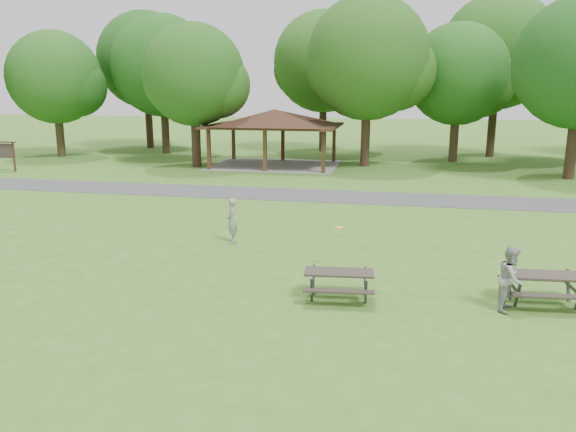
# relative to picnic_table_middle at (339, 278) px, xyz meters

# --- Properties ---
(ground) EXTENTS (160.00, 160.00, 0.00)m
(ground) POSITION_rel_picnic_table_middle_xyz_m (-3.02, -0.59, -0.56)
(ground) COLOR #3B6D1F
(ground) RESTS_ON ground
(asphalt_path) EXTENTS (120.00, 3.20, 0.02)m
(asphalt_path) POSITION_rel_picnic_table_middle_xyz_m (-3.02, 13.41, -0.55)
(asphalt_path) COLOR #414143
(asphalt_path) RESTS_ON ground
(pavilion) EXTENTS (8.60, 7.01, 3.76)m
(pavilion) POSITION_rel_picnic_table_middle_xyz_m (-7.02, 23.41, 2.50)
(pavilion) COLOR #3B2215
(pavilion) RESTS_ON ground
(notice_board) EXTENTS (1.60, 0.30, 1.88)m
(notice_board) POSITION_rel_picnic_table_middle_xyz_m (-23.02, 17.41, 0.75)
(notice_board) COLOR #371D14
(notice_board) RESTS_ON ground
(tree_row_b) EXTENTS (7.14, 6.80, 9.28)m
(tree_row_b) POSITION_rel_picnic_table_middle_xyz_m (-23.93, 24.93, 5.11)
(tree_row_b) COLOR #312315
(tree_row_b) RESTS_ON ground
(tree_row_c) EXTENTS (8.19, 7.80, 10.67)m
(tree_row_c) POSITION_rel_picnic_table_middle_xyz_m (-16.92, 28.43, 5.98)
(tree_row_c) COLOR black
(tree_row_c) RESTS_ON ground
(tree_row_d) EXTENTS (6.93, 6.60, 9.27)m
(tree_row_d) POSITION_rel_picnic_table_middle_xyz_m (-11.94, 21.93, 5.21)
(tree_row_d) COLOR black
(tree_row_d) RESTS_ON ground
(tree_row_e) EXTENTS (8.40, 8.00, 11.02)m
(tree_row_e) POSITION_rel_picnic_table_middle_xyz_m (-0.92, 24.43, 6.22)
(tree_row_e) COLOR #321F16
(tree_row_e) RESTS_ON ground
(tree_row_f) EXTENTS (7.35, 7.00, 9.55)m
(tree_row_f) POSITION_rel_picnic_table_middle_xyz_m (5.07, 27.93, 5.28)
(tree_row_f) COLOR #322416
(tree_row_f) RESTS_ON ground
(tree_deep_a) EXTENTS (8.40, 8.00, 11.38)m
(tree_deep_a) POSITION_rel_picnic_table_middle_xyz_m (-19.92, 31.93, 6.57)
(tree_deep_a) COLOR black
(tree_deep_a) RESTS_ON ground
(tree_deep_b) EXTENTS (8.40, 8.00, 11.13)m
(tree_deep_b) POSITION_rel_picnic_table_middle_xyz_m (-4.92, 32.43, 6.33)
(tree_deep_b) COLOR #301E15
(tree_deep_b) RESTS_ON ground
(tree_deep_c) EXTENTS (8.82, 8.40, 11.90)m
(tree_deep_c) POSITION_rel_picnic_table_middle_xyz_m (8.09, 31.43, 6.88)
(tree_deep_c) COLOR #312016
(tree_deep_c) RESTS_ON ground
(picnic_table_middle) EXTENTS (1.88, 1.56, 0.76)m
(picnic_table_middle) POSITION_rel_picnic_table_middle_xyz_m (0.00, 0.00, 0.00)
(picnic_table_middle) COLOR #2E2721
(picnic_table_middle) RESTS_ON ground
(picnic_table_far) EXTENTS (1.98, 1.65, 0.81)m
(picnic_table_far) POSITION_rel_picnic_table_middle_xyz_m (5.03, 0.65, 0.04)
(picnic_table_far) COLOR #302923
(picnic_table_far) RESTS_ON ground
(frisbee_in_flight) EXTENTS (0.33, 0.33, 0.02)m
(frisbee_in_flight) POSITION_rel_picnic_table_middle_xyz_m (-0.29, 2.47, 0.69)
(frisbee_in_flight) COLOR yellow
(frisbee_in_flight) RESTS_ON ground
(frisbee_thrower) EXTENTS (0.55, 0.65, 1.53)m
(frisbee_thrower) POSITION_rel_picnic_table_middle_xyz_m (-4.25, 4.59, 0.21)
(frisbee_thrower) COLOR gray
(frisbee_thrower) RESTS_ON ground
(frisbee_catcher) EXTENTS (0.83, 0.93, 1.60)m
(frisbee_catcher) POSITION_rel_picnic_table_middle_xyz_m (4.14, 0.10, 0.24)
(frisbee_catcher) COLOR #99999B
(frisbee_catcher) RESTS_ON ground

